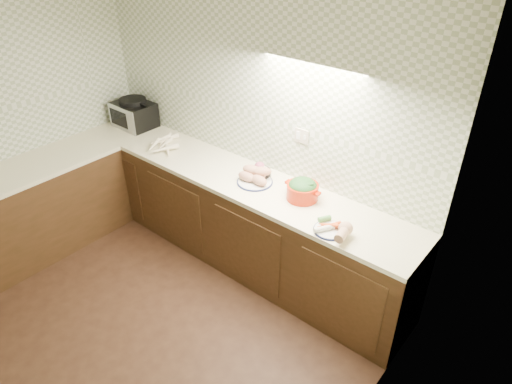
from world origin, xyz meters
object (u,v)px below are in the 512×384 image
Objects in this scene: parsnip_pile at (171,145)px; veg_plate at (337,228)px; sweet_potato_plate at (255,177)px; onion_bowl at (261,171)px; toaster_oven at (134,113)px; dutch_oven at (303,189)px.

parsnip_pile is 1.38× the size of veg_plate.
onion_bowl is (-0.03, 0.11, -0.00)m from sweet_potato_plate.
veg_plate is (0.95, -0.29, -0.01)m from onion_bowl.
toaster_oven is 2.22m from dutch_oven.
onion_bowl is 0.49m from dutch_oven.
toaster_oven is 1.05× the size of parsnip_pile.
veg_plate is at bearing -5.27° from toaster_oven.
sweet_potato_plate is 0.11m from onion_bowl.
sweet_potato_plate is (1.76, -0.09, -0.09)m from toaster_oven.
parsnip_pile is 1.97m from veg_plate.
sweet_potato_plate is at bearing 168.94° from veg_plate.
toaster_oven reaches higher than veg_plate.
onion_bowl is at bearing 103.97° from sweet_potato_plate.
veg_plate is (2.68, -0.27, -0.10)m from toaster_oven.
toaster_oven reaches higher than parsnip_pile.
toaster_oven is 1.77m from sweet_potato_plate.
toaster_oven is 2.69m from veg_plate.
toaster_oven is 1.45× the size of veg_plate.
toaster_oven is 0.73m from parsnip_pile.
parsnip_pile is (0.71, -0.13, -0.11)m from toaster_oven.
dutch_oven is at bearing -0.77° from toaster_oven.
onion_bowl is (1.02, 0.15, 0.01)m from parsnip_pile.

